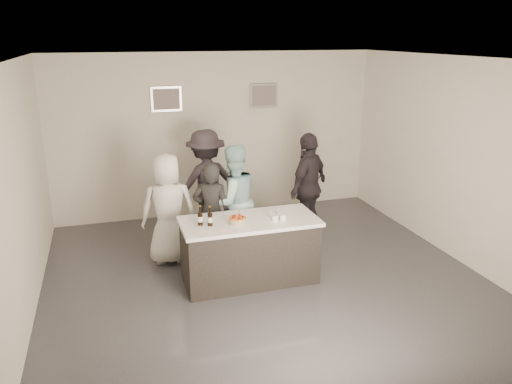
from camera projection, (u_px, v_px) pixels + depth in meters
floor at (266, 281)px, 6.98m from camera, size 6.00×6.00×0.00m
ceiling at (268, 59)px, 6.07m from camera, size 6.00×6.00×0.00m
wall_back at (217, 135)px, 9.26m from camera, size 6.00×0.04×3.00m
wall_front at (390, 282)px, 3.79m from camera, size 6.00×0.04×3.00m
wall_left at (18, 199)px, 5.69m from camera, size 0.04×6.00×3.00m
wall_right at (460, 161)px, 7.36m from camera, size 0.04×6.00×3.00m
picture_left at (166, 99)px, 8.77m from camera, size 0.54×0.04×0.44m
picture_right at (264, 95)px, 9.27m from camera, size 0.54×0.04×0.44m
bar_counter at (249, 250)px, 6.87m from camera, size 1.86×0.86×0.90m
cake at (237, 221)px, 6.60m from camera, size 0.23×0.23×0.07m
beer_bottle_a at (200, 216)px, 6.50m from camera, size 0.07×0.07×0.26m
beer_bottle_b at (210, 216)px, 6.49m from camera, size 0.07×0.07×0.26m
tumbler_cluster at (276, 215)px, 6.79m from camera, size 0.19×0.30×0.08m
candles at (230, 231)px, 6.35m from camera, size 0.24×0.08×0.01m
person_main_black at (212, 214)px, 7.32m from camera, size 0.67×0.57×1.55m
person_main_blue at (233, 202)px, 7.52m from camera, size 0.98×0.84×1.76m
person_guest_left at (168, 209)px, 7.35m from camera, size 0.85×0.59×1.66m
person_guest_right at (308, 187)px, 8.19m from camera, size 1.09×1.01×1.80m
person_guest_back at (206, 183)px, 8.34m from camera, size 1.29×0.92×1.82m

